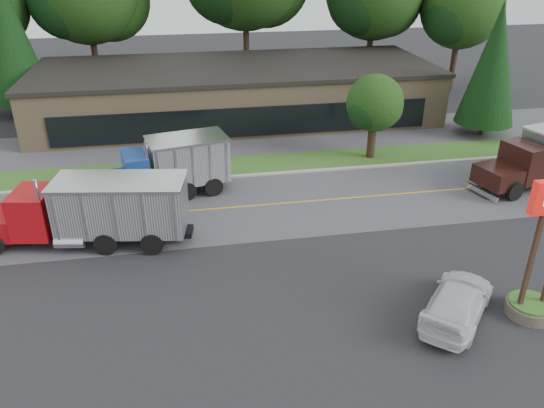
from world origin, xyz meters
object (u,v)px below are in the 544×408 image
Objects in this scene: dump_truck_red at (92,210)px; rally_car at (458,301)px; bilo_sign at (539,272)px; dump_truck_blue at (171,166)px.

rally_car is (14.84, -8.57, -1.08)m from dump_truck_red.
bilo_sign is 19.96m from dump_truck_red.
dump_truck_red is 2.16× the size of rally_car.
bilo_sign is 0.55× the size of dump_truck_red.
bilo_sign reaches higher than rally_car.
bilo_sign is 19.79m from dump_truck_blue.
dump_truck_red reaches higher than rally_car.
dump_truck_red is at bearing 153.37° from bilo_sign.
dump_truck_blue is at bearing -9.10° from rally_car.
bilo_sign is at bearing 162.77° from dump_truck_red.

